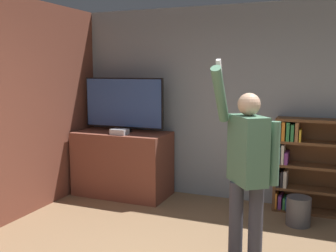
# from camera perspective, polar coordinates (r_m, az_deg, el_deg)

# --- Properties ---
(wall_back) EXTENTS (6.82, 0.06, 2.70)m
(wall_back) POSITION_cam_1_polar(r_m,az_deg,el_deg) (5.50, 11.11, 3.06)
(wall_back) COLOR gray
(wall_back) RESTS_ON ground_plane
(wall_side_brick) EXTENTS (0.06, 4.56, 2.70)m
(wall_side_brick) POSITION_cam_1_polar(r_m,az_deg,el_deg) (5.23, -19.80, 2.47)
(wall_side_brick) COLOR brown
(wall_side_brick) RESTS_ON ground_plane
(tv_ledge) EXTENTS (1.36, 0.69, 0.93)m
(tv_ledge) POSITION_cam_1_polar(r_m,az_deg,el_deg) (5.81, -6.59, -5.43)
(tv_ledge) COLOR brown
(tv_ledge) RESTS_ON ground_plane
(television) EXTENTS (1.23, 0.22, 0.78)m
(television) POSITION_cam_1_polar(r_m,az_deg,el_deg) (5.72, -6.45, 3.21)
(television) COLOR black
(television) RESTS_ON tv_ledge
(game_console) EXTENTS (0.23, 0.17, 0.08)m
(game_console) POSITION_cam_1_polar(r_m,az_deg,el_deg) (5.51, -7.04, -0.83)
(game_console) COLOR silver
(game_console) RESTS_ON tv_ledge
(bookshelf) EXTENTS (1.00, 0.28, 1.22)m
(bookshelf) POSITION_cam_1_polar(r_m,az_deg,el_deg) (5.34, 19.68, -5.33)
(bookshelf) COLOR brown
(bookshelf) RESTS_ON ground_plane
(person) EXTENTS (0.55, 0.54, 1.92)m
(person) POSITION_cam_1_polar(r_m,az_deg,el_deg) (3.59, 11.41, -5.61)
(person) COLOR #383842
(person) RESTS_ON ground_plane
(waste_bin) EXTENTS (0.28, 0.28, 0.34)m
(waste_bin) POSITION_cam_1_polar(r_m,az_deg,el_deg) (4.99, 18.40, -11.64)
(waste_bin) COLOR #4C4C51
(waste_bin) RESTS_ON ground_plane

